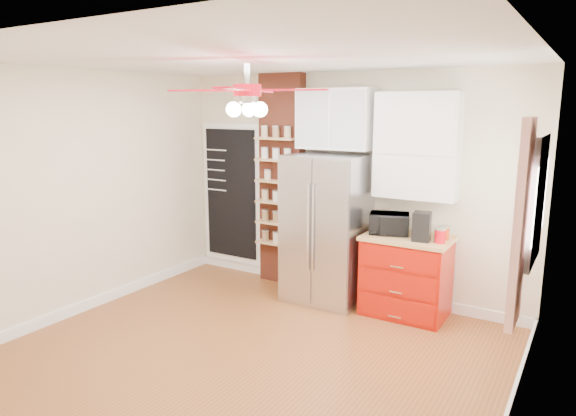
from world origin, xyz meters
The scene contains 21 objects.
floor centered at (0.00, 0.00, 0.00)m, with size 4.50×4.50×0.00m, color brown.
ceiling centered at (0.00, 0.00, 2.70)m, with size 4.50×4.50×0.00m, color white.
wall_back centered at (0.00, 2.00, 1.35)m, with size 4.50×0.02×2.70m, color beige.
wall_front centered at (0.00, -2.00, 1.35)m, with size 4.50×0.02×2.70m, color beige.
wall_left centered at (-2.25, 0.00, 1.35)m, with size 0.02×4.00×2.70m, color beige.
wall_right centered at (2.25, 0.00, 1.35)m, with size 0.02×4.00×2.70m, color beige.
chalkboard centered at (-1.70, 1.96, 1.10)m, with size 0.95×0.05×1.95m.
brick_pillar centered at (-0.85, 1.92, 1.35)m, with size 0.60×0.16×2.70m, color brown.
fridge centered at (-0.05, 1.63, 0.88)m, with size 0.90×0.70×1.75m, color #BCBDC1.
upper_glass_cabinet centered at (-0.05, 1.82, 2.15)m, with size 0.90×0.35×0.70m, color white.
red_cabinet centered at (0.92, 1.68, 0.45)m, with size 0.94×0.64×0.90m.
upper_shelf_unit centered at (0.92, 1.85, 1.88)m, with size 0.90×0.30×1.15m, color white.
window centered at (2.23, 0.90, 1.55)m, with size 0.04×0.75×1.05m, color white.
curtain centered at (2.18, 0.35, 1.45)m, with size 0.06×0.40×1.55m, color #AA2616.
ceiling_fan centered at (0.00, 0.00, 2.42)m, with size 1.40×1.40×0.44m.
toaster_oven centered at (0.70, 1.68, 1.02)m, with size 0.43×0.29×0.24m, color black.
coffee_maker centered at (1.10, 1.58, 1.05)m, with size 0.18×0.20×0.31m, color black.
canister_left centered at (1.29, 1.58, 0.97)m, with size 0.11×0.11×0.14m, color red.
canister_right centered at (1.29, 1.75, 0.97)m, with size 0.10×0.10×0.13m, color red.
pantry_jar_oats centered at (-0.99, 1.81, 1.43)m, with size 0.09×0.09×0.12m, color beige.
pantry_jar_beans centered at (-0.68, 1.75, 1.43)m, with size 0.09×0.09×0.12m, color olive.
Camera 1 is at (2.62, -3.64, 2.30)m, focal length 32.00 mm.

